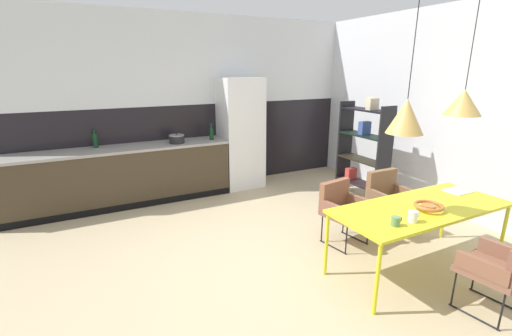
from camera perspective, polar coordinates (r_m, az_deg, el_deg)
name	(u,v)px	position (r m, az deg, el deg)	size (l,w,h in m)	color
ground_plane	(276,265)	(3.99, 3.25, -15.48)	(8.16, 8.16, 0.00)	tan
back_wall_splashback_dark	(191,146)	(6.35, -10.46, 3.48)	(6.28, 0.12, 1.48)	black
back_wall_panel_upper	(187,60)	(6.21, -11.18, 16.90)	(6.28, 0.12, 1.48)	silver
side_wall_right	(473,114)	(5.67, 31.81, 7.47)	(0.12, 6.17, 2.95)	silver
kitchen_counter	(119,177)	(5.85, -21.35, -1.30)	(3.45, 0.63, 0.91)	#3C3021
refrigerator_column	(241,133)	(6.25, -2.51, 5.64)	(0.70, 0.60, 1.93)	silver
dining_table	(421,210)	(3.99, 25.30, -6.21)	(1.92, 0.77, 0.72)	yellow
armchair_head_of_table	(388,194)	(4.84, 20.63, -3.94)	(0.49, 0.47, 0.81)	brown
armchair_far_side	(502,266)	(3.72, 35.18, -12.86)	(0.55, 0.54, 0.73)	brown
armchair_facing_counter	(342,205)	(4.40, 13.75, -5.84)	(0.55, 0.54, 0.76)	brown
fruit_bowl	(429,206)	(3.89, 26.29, -5.60)	(0.28, 0.28, 0.06)	#B2662D
open_book	(458,191)	(4.64, 30.03, -3.23)	(0.30, 0.22, 0.02)	white
mug_white_ceramic	(413,216)	(3.54, 24.21, -7.20)	(0.13, 0.08, 0.11)	white
mug_wide_latte	(396,221)	(3.40, 21.78, -8.03)	(0.12, 0.08, 0.09)	#5B8456
cooking_pot	(177,139)	(5.80, -12.77, 4.63)	(0.25, 0.25, 0.16)	black
bottle_vinegar_dark	(211,133)	(5.97, -7.27, 5.65)	(0.07, 0.07, 0.28)	#0F3319
bottle_oil_tall	(95,140)	(5.85, -24.70, 4.13)	(0.07, 0.07, 0.27)	#0F3319
open_shelf_unit	(363,148)	(5.89, 17.01, 3.15)	(0.30, 0.92, 1.64)	black
pendant_lamp_over_table_near	(406,116)	(3.47, 23.19, 7.76)	(0.33, 0.33, 1.40)	black
pendant_lamp_over_table_far	(463,102)	(4.06, 30.67, 9.18)	(0.35, 0.35, 1.27)	black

